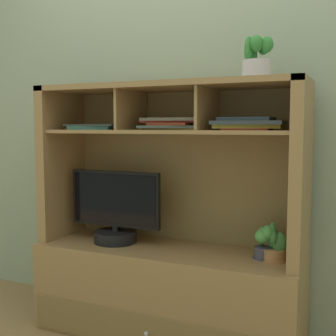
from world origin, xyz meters
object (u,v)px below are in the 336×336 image
(potted_fern, at_px, (275,246))
(magazine_stack_left, at_px, (174,124))
(tv_monitor, at_px, (115,214))
(magazine_stack_centre, at_px, (97,127))
(magazine_stack_right, at_px, (248,124))
(potted_orchid, at_px, (264,242))
(media_console, at_px, (169,260))
(potted_succulent, at_px, (256,62))

(potted_fern, xyz_separation_m, magazine_stack_left, (-0.58, 0.05, 0.62))
(tv_monitor, relative_size, potted_fern, 2.95)
(tv_monitor, distance_m, magazine_stack_centre, 0.52)
(magazine_stack_left, xyz_separation_m, magazine_stack_centre, (-0.47, -0.07, -0.01))
(magazine_stack_left, height_order, magazine_stack_right, same)
(potted_orchid, bearing_deg, magazine_stack_centre, -178.43)
(potted_orchid, relative_size, magazine_stack_right, 0.49)
(magazine_stack_left, bearing_deg, media_console, -117.86)
(media_console, bearing_deg, potted_orchid, -0.49)
(potted_fern, bearing_deg, media_console, 178.79)
(tv_monitor, xyz_separation_m, potted_succulent, (0.80, 0.03, 0.83))
(magazine_stack_centre, bearing_deg, tv_monitor, -1.06)
(magazine_stack_right, xyz_separation_m, potted_succulent, (0.03, 0.02, 0.30))
(tv_monitor, height_order, potted_orchid, tv_monitor)
(tv_monitor, xyz_separation_m, magazine_stack_centre, (-0.12, 0.00, 0.51))
(potted_fern, distance_m, magazine_stack_left, 0.84)
(tv_monitor, xyz_separation_m, magazine_stack_left, (0.34, 0.07, 0.52))
(media_console, xyz_separation_m, magazine_stack_right, (0.45, -0.02, 0.77))
(tv_monitor, distance_m, potted_succulent, 1.15)
(media_console, bearing_deg, potted_fern, -1.21)
(tv_monitor, height_order, magazine_stack_centre, magazine_stack_centre)
(magazine_stack_left, bearing_deg, tv_monitor, -168.58)
(tv_monitor, bearing_deg, media_console, 5.88)
(potted_fern, relative_size, magazine_stack_left, 0.52)
(magazine_stack_left, bearing_deg, magazine_stack_centre, -171.75)
(potted_fern, bearing_deg, potted_orchid, 172.47)
(media_console, relative_size, magazine_stack_right, 4.11)
(tv_monitor, relative_size, magazine_stack_centre, 1.58)
(tv_monitor, distance_m, magazine_stack_left, 0.63)
(magazine_stack_right, bearing_deg, magazine_stack_left, 172.63)
(magazine_stack_centre, bearing_deg, media_console, 4.02)
(magazine_stack_left, bearing_deg, potted_orchid, -4.52)
(potted_orchid, height_order, magazine_stack_right, magazine_stack_right)
(tv_monitor, relative_size, potted_orchid, 3.22)
(tv_monitor, bearing_deg, potted_succulent, 2.21)
(potted_fern, bearing_deg, magazine_stack_right, -177.46)
(magazine_stack_centre, bearing_deg, potted_succulent, 1.79)
(magazine_stack_left, distance_m, potted_succulent, 0.55)
(potted_succulent, bearing_deg, magazine_stack_centre, -178.21)
(magazine_stack_centre, xyz_separation_m, magazine_stack_right, (0.89, 0.01, 0.02))
(tv_monitor, distance_m, potted_fern, 0.93)
(potted_fern, bearing_deg, tv_monitor, -178.69)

